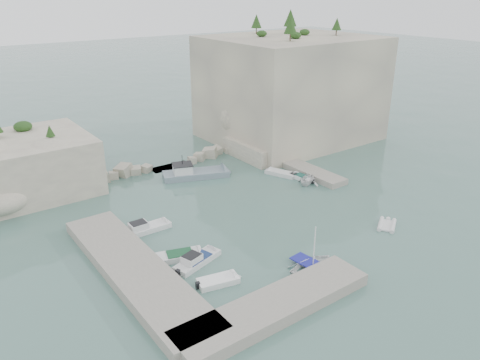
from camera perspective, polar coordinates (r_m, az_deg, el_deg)
ground at (r=53.18m, az=3.83°, el=-4.99°), size 400.00×400.00×0.00m
cliff_east at (r=81.25m, az=6.15°, el=11.03°), size 26.00×22.00×17.00m
cliff_terrace at (r=73.14m, az=2.68°, el=3.95°), size 8.00×10.00×2.50m
outcrop_west at (r=65.30m, az=-24.78°, el=1.60°), size 16.00×14.00×7.00m
quay_west at (r=44.48m, az=-12.68°, el=-10.72°), size 5.00×24.00×1.10m
quay_south at (r=39.34m, az=4.29°, el=-15.10°), size 18.00×4.00×1.10m
ledge_east at (r=68.09m, az=7.21°, el=1.59°), size 3.00×16.00×0.80m
breakwater at (r=69.26m, az=-8.51°, el=2.15°), size 28.00×3.00×1.40m
motorboat_a at (r=51.98m, az=-11.37°, el=-6.12°), size 5.96×1.80×1.40m
motorboat_e at (r=42.78m, az=-2.68°, el=-12.49°), size 4.30×2.48×0.70m
motorboat_c at (r=46.63m, az=-7.34°, el=-9.41°), size 5.23×3.21×0.70m
motorboat_d at (r=45.66m, az=-5.20°, el=-10.07°), size 5.90×3.25×1.40m
rowboat at (r=45.14m, az=8.86°, el=-10.69°), size 5.32×4.06×1.03m
inflatable_dinghy at (r=54.37m, az=17.44°, el=-5.42°), size 3.81×3.24×0.44m
tender_east_a at (r=63.27m, az=8.18°, el=-0.52°), size 4.42×4.14×1.88m
tender_east_b at (r=64.73m, az=7.57°, el=0.06°), size 1.62×4.06×0.70m
tender_east_c at (r=65.95m, az=5.01°, el=0.61°), size 3.27×5.13×0.70m
tender_east_d at (r=70.00m, az=3.39°, el=1.98°), size 4.21×1.87×1.58m
work_boat at (r=65.35m, az=-5.40°, el=0.38°), size 10.27×6.24×2.20m
rowboat_mast at (r=43.77m, az=9.07°, el=-7.83°), size 0.10×0.10×4.20m
vegetation at (r=77.64m, az=2.74°, el=17.63°), size 53.48×13.88×13.40m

